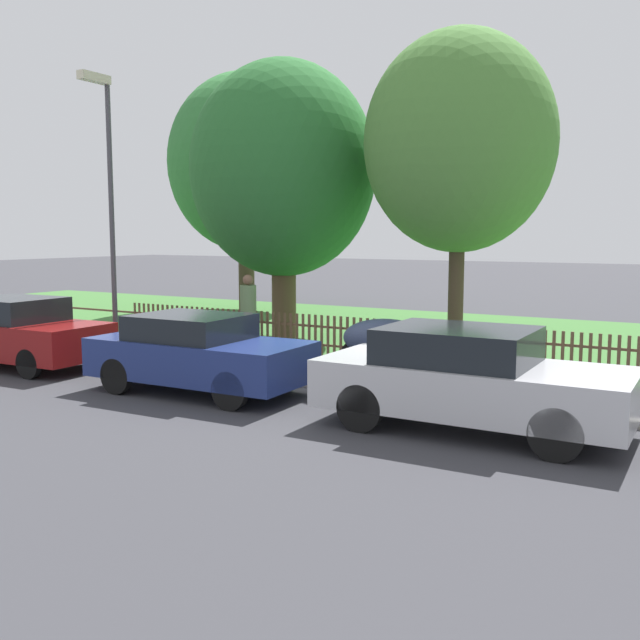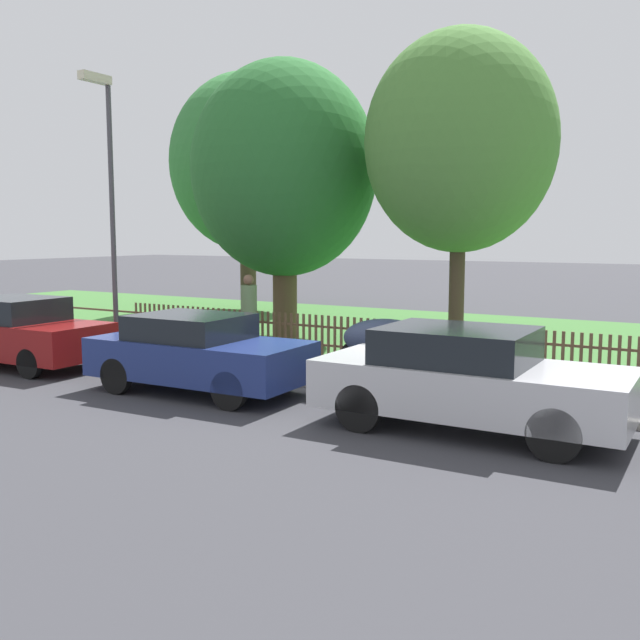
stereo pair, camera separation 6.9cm
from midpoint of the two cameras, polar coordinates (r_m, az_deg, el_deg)
The scene contains 13 objects.
ground_plane at distance 13.22m, azimuth -3.45°, elevation -5.11°, with size 120.00×120.00×0.00m, color #38383D.
kerb_stone at distance 13.28m, azimuth -3.20°, elevation -4.78°, with size 42.06×0.20×0.12m, color #9E998E.
grass_strip at distance 20.24m, azimuth 9.35°, elevation -0.98°, with size 42.06×10.09×0.01m, color #3D7033.
park_fence at distance 15.64m, azimuth 2.65°, elevation -1.48°, with size 42.06×0.05×0.94m.
parked_car_black_saloon at distance 16.02m, azimuth -22.82°, elevation -0.90°, with size 3.90×1.84×1.44m.
parked_car_navy_estate at distance 12.54m, azimuth -9.60°, elevation -2.58°, with size 3.91×1.82×1.36m.
parked_car_red_compact at distance 10.19m, azimuth 11.89°, elevation -4.57°, with size 4.29×1.86×1.45m.
covered_motorcycle at distance 14.40m, azimuth 5.75°, elevation -1.54°, with size 2.01×0.97×1.05m.
tree_nearest_kerb at distance 26.05m, azimuth -5.79°, elevation 12.36°, with size 5.46×5.46×8.40m.
tree_behind_motorcycle at distance 18.91m, azimuth -2.78°, elevation 11.88°, with size 4.83×4.83×7.20m.
tree_mid_park at distance 16.54m, azimuth 11.26°, elevation 13.74°, with size 4.25×4.25×7.21m.
pedestrian_near_fence at distance 16.35m, azimuth -5.59°, elevation 0.85°, with size 0.49×0.49×1.83m.
street_lamp at distance 16.24m, azimuth -16.48°, elevation 10.29°, with size 0.20×0.78×6.07m.
Camera 2 is at (7.29, -10.68, 2.75)m, focal length 40.00 mm.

